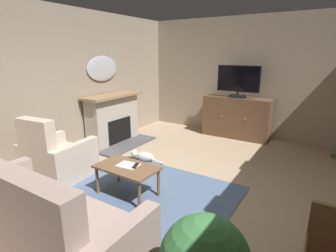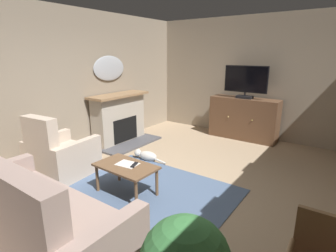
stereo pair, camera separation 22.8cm
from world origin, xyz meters
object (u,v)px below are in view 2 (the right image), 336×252
object	(u,v)px
coffee_table	(126,169)
cat	(146,155)
tv_remote	(134,165)
armchair_near_window	(60,156)
fireplace	(120,120)
tv_cabinet	(243,119)
television	(246,81)
wall_mirror_oval	(109,68)
folded_newspaper	(127,164)
sofa_floral	(35,219)

from	to	relation	value
coffee_table	cat	bearing A→B (deg)	117.08
tv_remote	armchair_near_window	distance (m)	1.45
fireplace	armchair_near_window	size ratio (longest dim) A/B	1.39
armchair_near_window	fireplace	bearing A→B (deg)	103.25
fireplace	tv_cabinet	world-z (taller)	fireplace
fireplace	coffee_table	world-z (taller)	fireplace
fireplace	television	xyz separation A→B (m)	(2.16, 1.83, 0.83)
wall_mirror_oval	armchair_near_window	xyz separation A→B (m)	(0.67, -1.78, -1.32)
television	fireplace	bearing A→B (deg)	-139.68
folded_newspaper	coffee_table	bearing A→B (deg)	-85.53
folded_newspaper	armchair_near_window	distance (m)	1.34
sofa_floral	armchair_near_window	bearing A→B (deg)	139.74
tv_cabinet	tv_remote	bearing A→B (deg)	-95.26
folded_newspaper	sofa_floral	world-z (taller)	sofa_floral
tv_remote	cat	distance (m)	1.30
folded_newspaper	cat	world-z (taller)	folded_newspaper
folded_newspaper	armchair_near_window	size ratio (longest dim) A/B	0.28
television	sofa_floral	bearing A→B (deg)	-94.53
coffee_table	tv_remote	size ratio (longest dim) A/B	5.21
fireplace	cat	world-z (taller)	fireplace
sofa_floral	tv_cabinet	bearing A→B (deg)	85.52
wall_mirror_oval	coffee_table	bearing A→B (deg)	-38.72
folded_newspaper	armchair_near_window	xyz separation A→B (m)	(-1.31, -0.22, -0.12)
wall_mirror_oval	tv_remote	size ratio (longest dim) A/B	5.09
coffee_table	folded_newspaper	world-z (taller)	folded_newspaper
fireplace	sofa_floral	world-z (taller)	fireplace
tv_cabinet	cat	size ratio (longest dim) A/B	2.26
television	folded_newspaper	bearing A→B (deg)	-97.19
television	tv_remote	distance (m)	3.50
television	armchair_near_window	bearing A→B (deg)	-115.74
armchair_near_window	cat	xyz separation A→B (m)	(0.75, 1.30, -0.23)
folded_newspaper	armchair_near_window	bearing A→B (deg)	-177.08
television	sofa_floral	size ratio (longest dim) A/B	0.46
wall_mirror_oval	coffee_table	distance (m)	2.84
sofa_floral	cat	world-z (taller)	sofa_floral
tv_cabinet	coffee_table	distance (m)	3.51
folded_newspaper	cat	size ratio (longest dim) A/B	0.44
cat	tv_remote	bearing A→B (deg)	-57.39
tv_remote	folded_newspaper	size ratio (longest dim) A/B	0.57
coffee_table	sofa_floral	world-z (taller)	sofa_floral
television	tv_remote	world-z (taller)	television
coffee_table	tv_remote	bearing A→B (deg)	29.40
armchair_near_window	tv_cabinet	bearing A→B (deg)	64.59
television	cat	xyz separation A→B (m)	(-0.99, -2.31, -1.26)
wall_mirror_oval	sofa_floral	bearing A→B (deg)	-55.28
sofa_floral	folded_newspaper	bearing A→B (deg)	92.07
tv_remote	cat	world-z (taller)	tv_remote
tv_remote	armchair_near_window	size ratio (longest dim) A/B	0.16
fireplace	sofa_floral	bearing A→B (deg)	-58.72
fireplace	wall_mirror_oval	distance (m)	1.15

